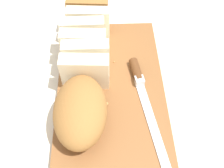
# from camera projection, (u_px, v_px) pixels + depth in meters

# --- Properties ---
(ground_plane) EXTENTS (3.00, 3.00, 0.00)m
(ground_plane) POSITION_uv_depth(u_px,v_px,m) (112.00, 98.00, 0.65)
(ground_plane) COLOR silver
(cutting_board) EXTENTS (0.47, 0.26, 0.02)m
(cutting_board) POSITION_uv_depth(u_px,v_px,m) (112.00, 95.00, 0.64)
(cutting_board) COLOR brown
(cutting_board) RESTS_ON ground_plane
(bread_loaf) EXTENTS (0.40, 0.12, 0.09)m
(bread_loaf) POSITION_uv_depth(u_px,v_px,m) (85.00, 71.00, 0.61)
(bread_loaf) COLOR #996633
(bread_loaf) RESTS_ON cutting_board
(bread_knife) EXTENTS (0.29, 0.07, 0.02)m
(bread_knife) POSITION_uv_depth(u_px,v_px,m) (142.00, 85.00, 0.64)
(bread_knife) COLOR silver
(bread_knife) RESTS_ON cutting_board
(crumb_near_knife) EXTENTS (0.01, 0.01, 0.01)m
(crumb_near_knife) POSITION_uv_depth(u_px,v_px,m) (138.00, 82.00, 0.65)
(crumb_near_knife) COLOR tan
(crumb_near_knife) RESTS_ON cutting_board
(crumb_near_loaf) EXTENTS (0.00, 0.00, 0.00)m
(crumb_near_loaf) POSITION_uv_depth(u_px,v_px,m) (115.00, 62.00, 0.69)
(crumb_near_loaf) COLOR tan
(crumb_near_loaf) RESTS_ON cutting_board
(crumb_stray_left) EXTENTS (0.01, 0.01, 0.01)m
(crumb_stray_left) POSITION_uv_depth(u_px,v_px,m) (108.00, 104.00, 0.61)
(crumb_stray_left) COLOR tan
(crumb_stray_left) RESTS_ON cutting_board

